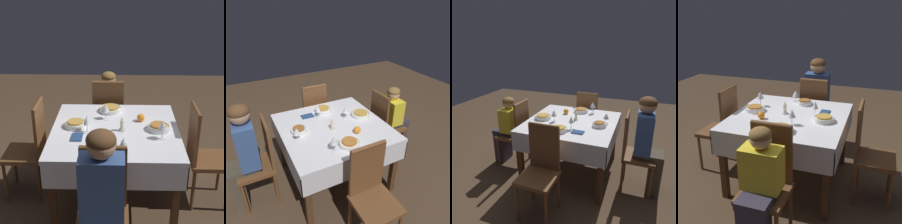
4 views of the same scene
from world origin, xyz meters
The scene contains 19 objects.
ground_plane centered at (0.00, 0.00, 0.00)m, with size 8.00×8.00×0.00m, color #4C3826.
dining_table centered at (0.00, 0.00, 0.66)m, with size 1.13×1.14×0.75m.
chair_west centered at (-0.80, 0.07, 0.53)m, with size 0.37×0.37×0.97m.
chair_east centered at (0.80, 0.09, 0.53)m, with size 0.37×0.37×0.97m.
chair_south centered at (-0.01, -0.80, 0.53)m, with size 0.37×0.37×0.97m.
chair_north centered at (0.07, 0.80, 0.53)m, with size 0.37×0.37×0.97m.
person_adult_denim centered at (-0.95, 0.07, 0.67)m, with size 0.34×0.30×1.18m.
person_child_yellow centered at (0.96, 0.09, 0.55)m, with size 0.33×0.30×1.01m.
bowl_west centered at (-0.37, 0.05, 0.78)m, with size 0.17×0.17×0.06m.
wine_glass_west centered at (-0.43, -0.07, 0.84)m, with size 0.07×0.07×0.13m.
bowl_east centered at (0.39, 0.05, 0.78)m, with size 0.22×0.22×0.06m.
wine_glass_east centered at (0.21, 0.09, 0.86)m, with size 0.07×0.07×0.15m.
bowl_south centered at (-0.01, -0.39, 0.78)m, with size 0.20×0.20×0.06m.
wine_glass_south centered at (-0.18, -0.40, 0.87)m, with size 0.08×0.08×0.17m.
bowl_north centered at (0.04, 0.36, 0.78)m, with size 0.20×0.20×0.06m.
wine_glass_north centered at (-0.07, 0.25, 0.86)m, with size 0.07×0.07×0.16m.
candle_centerpiece centered at (-0.03, -0.06, 0.79)m, with size 0.06×0.06×0.13m.
orange_fruit centered at (0.17, -0.24, 0.79)m, with size 0.07×0.07×0.07m, color orange.
napkin_red_folded centered at (-0.18, 0.32, 0.76)m, with size 0.14×0.10×0.01m.
Camera 1 is at (-2.76, -0.04, 2.12)m, focal length 55.00 mm.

